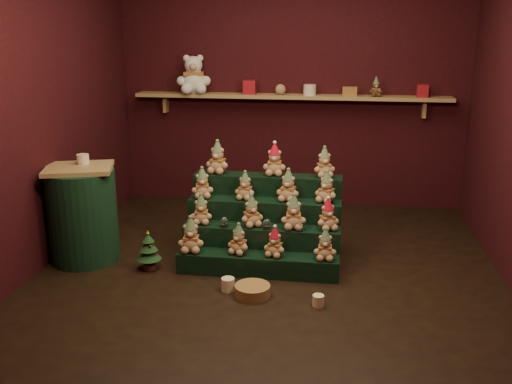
% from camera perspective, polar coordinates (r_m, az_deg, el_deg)
% --- Properties ---
extents(ground, '(4.00, 4.00, 0.00)m').
position_cam_1_polar(ground, '(5.14, 1.39, -7.54)').
color(ground, black).
rests_on(ground, ground).
extents(back_wall, '(4.00, 0.10, 2.80)m').
position_cam_1_polar(back_wall, '(6.77, 3.61, 10.53)').
color(back_wall, black).
rests_on(back_wall, ground).
extents(front_wall, '(4.00, 0.10, 2.80)m').
position_cam_1_polar(front_wall, '(2.76, -3.59, 2.12)').
color(front_wall, black).
rests_on(front_wall, ground).
extents(left_wall, '(0.10, 4.00, 2.80)m').
position_cam_1_polar(left_wall, '(5.39, -20.92, 8.03)').
color(left_wall, black).
rests_on(left_wall, ground).
extents(back_shelf, '(3.60, 0.26, 0.24)m').
position_cam_1_polar(back_shelf, '(6.61, 3.46, 9.47)').
color(back_shelf, tan).
rests_on(back_shelf, ground).
extents(riser_tier_front, '(1.40, 0.22, 0.18)m').
position_cam_1_polar(riser_tier_front, '(4.97, 0.18, -7.25)').
color(riser_tier_front, black).
rests_on(riser_tier_front, ground).
extents(riser_tier_midfront, '(1.40, 0.22, 0.36)m').
position_cam_1_polar(riser_tier_midfront, '(5.14, 0.53, -5.36)').
color(riser_tier_midfront, black).
rests_on(riser_tier_midfront, ground).
extents(riser_tier_midback, '(1.40, 0.22, 0.54)m').
position_cam_1_polar(riser_tier_midback, '(5.31, 0.85, -3.59)').
color(riser_tier_midback, black).
rests_on(riser_tier_midback, ground).
extents(riser_tier_back, '(1.40, 0.22, 0.72)m').
position_cam_1_polar(riser_tier_back, '(5.49, 1.15, -1.93)').
color(riser_tier_back, black).
rests_on(riser_tier_back, ground).
extents(teddy_0, '(0.25, 0.23, 0.31)m').
position_cam_1_polar(teddy_0, '(4.98, -6.53, -4.26)').
color(teddy_0, tan).
rests_on(teddy_0, riser_tier_front).
extents(teddy_1, '(0.24, 0.23, 0.27)m').
position_cam_1_polar(teddy_1, '(4.92, -1.74, -4.71)').
color(teddy_1, tan).
rests_on(teddy_1, riser_tier_front).
extents(teddy_2, '(0.22, 0.21, 0.26)m').
position_cam_1_polar(teddy_2, '(4.87, 1.90, -5.01)').
color(teddy_2, tan).
rests_on(teddy_2, riser_tier_front).
extents(teddy_3, '(0.20, 0.18, 0.27)m').
position_cam_1_polar(teddy_3, '(4.83, 6.93, -5.22)').
color(teddy_3, tan).
rests_on(teddy_3, riser_tier_front).
extents(teddy_4, '(0.22, 0.20, 0.27)m').
position_cam_1_polar(teddy_4, '(5.13, -5.50, -1.72)').
color(teddy_4, tan).
rests_on(teddy_4, riser_tier_midfront).
extents(teddy_5, '(0.27, 0.26, 0.28)m').
position_cam_1_polar(teddy_5, '(5.04, -0.46, -1.89)').
color(teddy_5, tan).
rests_on(teddy_5, riser_tier_midfront).
extents(teddy_6, '(0.24, 0.22, 0.31)m').
position_cam_1_polar(teddy_6, '(4.99, 3.79, -2.01)').
color(teddy_6, tan).
rests_on(teddy_6, riser_tier_midfront).
extents(teddy_7, '(0.26, 0.25, 0.28)m').
position_cam_1_polar(teddy_7, '(4.99, 7.18, -2.25)').
color(teddy_7, tan).
rests_on(teddy_7, riser_tier_midfront).
extents(teddy_8, '(0.24, 0.22, 0.28)m').
position_cam_1_polar(teddy_8, '(5.29, -5.40, 0.92)').
color(teddy_8, tan).
rests_on(teddy_8, riser_tier_midback).
extents(teddy_9, '(0.21, 0.20, 0.26)m').
position_cam_1_polar(teddy_9, '(5.21, -1.09, 0.64)').
color(teddy_9, tan).
rests_on(teddy_9, riser_tier_midback).
extents(teddy_10, '(0.24, 0.23, 0.29)m').
position_cam_1_polar(teddy_10, '(5.17, 3.24, 0.66)').
color(teddy_10, tan).
rests_on(teddy_10, riser_tier_midback).
extents(teddy_11, '(0.26, 0.25, 0.28)m').
position_cam_1_polar(teddy_11, '(5.16, 7.08, 0.50)').
color(teddy_11, tan).
rests_on(teddy_11, riser_tier_midback).
extents(teddy_12, '(0.25, 0.24, 0.31)m').
position_cam_1_polar(teddy_12, '(5.44, -3.86, 3.49)').
color(teddy_12, tan).
rests_on(teddy_12, riser_tier_back).
extents(teddy_13, '(0.21, 0.19, 0.30)m').
position_cam_1_polar(teddy_13, '(5.35, 1.87, 3.26)').
color(teddy_13, tan).
rests_on(teddy_13, riser_tier_back).
extents(teddy_14, '(0.24, 0.23, 0.28)m').
position_cam_1_polar(teddy_14, '(5.33, 6.85, 2.97)').
color(teddy_14, tan).
rests_on(teddy_14, riser_tier_back).
extents(snow_globe_a, '(0.07, 0.07, 0.09)m').
position_cam_1_polar(snow_globe_a, '(5.05, -3.20, -3.01)').
color(snow_globe_a, black).
rests_on(snow_globe_a, riser_tier_midfront).
extents(snow_globe_b, '(0.07, 0.07, 0.09)m').
position_cam_1_polar(snow_globe_b, '(4.99, 1.10, -3.22)').
color(snow_globe_b, black).
rests_on(snow_globe_b, riser_tier_midfront).
extents(snow_globe_c, '(0.06, 0.06, 0.08)m').
position_cam_1_polar(snow_globe_c, '(4.97, 4.37, -3.42)').
color(snow_globe_c, black).
rests_on(snow_globe_c, riser_tier_midfront).
extents(side_table, '(0.69, 0.63, 0.88)m').
position_cam_1_polar(side_table, '(5.39, -16.94, -2.14)').
color(side_table, tan).
rests_on(side_table, ground).
extents(table_ornament, '(0.11, 0.11, 0.09)m').
position_cam_1_polar(table_ornament, '(5.35, -16.92, 3.17)').
color(table_ornament, beige).
rests_on(table_ornament, side_table).
extents(mini_christmas_tree, '(0.22, 0.22, 0.37)m').
position_cam_1_polar(mini_christmas_tree, '(5.12, -10.68, -5.75)').
color(mini_christmas_tree, '#4D2B1B').
rests_on(mini_christmas_tree, ground).
extents(mug_left, '(0.11, 0.11, 0.11)m').
position_cam_1_polar(mug_left, '(4.70, -2.82, -9.21)').
color(mug_left, beige).
rests_on(mug_left, ground).
extents(mug_right, '(0.09, 0.09, 0.09)m').
position_cam_1_polar(mug_right, '(4.48, 6.24, -10.75)').
color(mug_right, beige).
rests_on(mug_right, ground).
extents(wicker_basket, '(0.35, 0.35, 0.09)m').
position_cam_1_polar(wicker_basket, '(4.61, -0.35, -9.82)').
color(wicker_basket, '#A07140').
rests_on(wicker_basket, ground).
extents(white_bear, '(0.46, 0.43, 0.55)m').
position_cam_1_polar(white_bear, '(6.74, -6.27, 12.10)').
color(white_bear, white).
rests_on(white_bear, back_shelf).
extents(brown_bear, '(0.17, 0.15, 0.20)m').
position_cam_1_polar(brown_bear, '(6.55, 11.90, 10.22)').
color(brown_bear, '#472C17').
rests_on(brown_bear, back_shelf).
extents(gift_tin_red_a, '(0.14, 0.14, 0.16)m').
position_cam_1_polar(gift_tin_red_a, '(6.63, -0.63, 10.44)').
color(gift_tin_red_a, '#B31B26').
rests_on(gift_tin_red_a, back_shelf).
extents(gift_tin_cream, '(0.14, 0.14, 0.12)m').
position_cam_1_polar(gift_tin_cream, '(6.56, 5.40, 10.13)').
color(gift_tin_cream, beige).
rests_on(gift_tin_cream, back_shelf).
extents(gift_tin_red_b, '(0.12, 0.12, 0.14)m').
position_cam_1_polar(gift_tin_red_b, '(6.61, 16.29, 9.70)').
color(gift_tin_red_b, '#B31B26').
rests_on(gift_tin_red_b, back_shelf).
extents(shelf_plush_ball, '(0.12, 0.12, 0.12)m').
position_cam_1_polar(shelf_plush_ball, '(6.59, 2.46, 10.21)').
color(shelf_plush_ball, tan).
rests_on(shelf_plush_ball, back_shelf).
extents(scarf_gift_box, '(0.16, 0.10, 0.10)m').
position_cam_1_polar(scarf_gift_box, '(6.56, 9.35, 9.89)').
color(scarf_gift_box, '#CA4B1C').
rests_on(scarf_gift_box, back_shelf).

